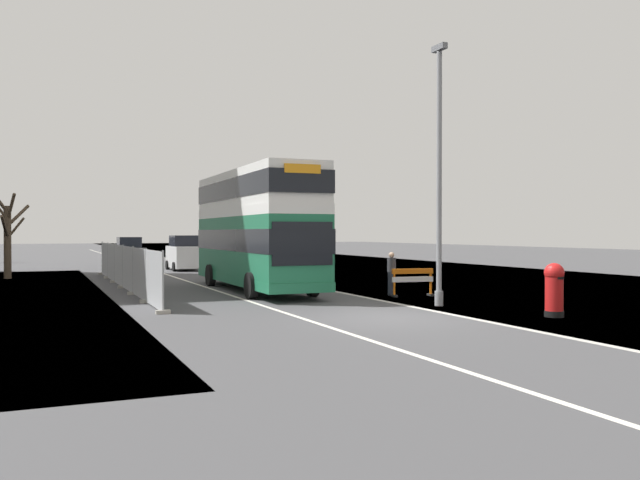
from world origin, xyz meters
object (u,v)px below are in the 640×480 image
lamppost_foreground (439,183)px  car_receding_mid (129,252)px  car_oncoming_near (185,254)px  roadworks_barrier (413,279)px  red_pillar_postbox (554,287)px  pedestrian_at_kerb (392,274)px  double_decker_bus (256,228)px

lamppost_foreground → car_receding_mid: lamppost_foreground is taller
lamppost_foreground → car_oncoming_near: (-3.58, 24.59, -3.11)m
roadworks_barrier → car_receding_mid: 29.91m
red_pillar_postbox → pedestrian_at_kerb: (-1.13, 7.72, -0.01)m
lamppost_foreground → car_receding_mid: (-6.17, 32.27, -3.19)m
lamppost_foreground → roadworks_barrier: size_ratio=5.14×
car_receding_mid → lamppost_foreground: bearing=-79.2°
lamppost_foreground → pedestrian_at_kerb: size_ratio=5.17×
roadworks_barrier → car_oncoming_near: (-4.49, 21.38, 0.40)m
lamppost_foreground → car_receding_mid: 33.01m
roadworks_barrier → car_oncoming_near: 21.85m
double_decker_bus → lamppost_foreground: lamppost_foreground is taller
car_oncoming_near → car_receding_mid: bearing=108.7°
double_decker_bus → car_receding_mid: double_decker_bus is taller
red_pillar_postbox → roadworks_barrier: size_ratio=0.93×
red_pillar_postbox → car_oncoming_near: (-5.07, 28.42, 0.20)m
red_pillar_postbox → roadworks_barrier: (-0.58, 7.04, -0.20)m
red_pillar_postbox → double_decker_bus: bearing=114.2°
car_oncoming_near → car_receding_mid: 8.10m
lamppost_foreground → roadworks_barrier: 4.84m
red_pillar_postbox → car_oncoming_near: 28.87m
roadworks_barrier → car_oncoming_near: car_oncoming_near is taller
roadworks_barrier → pedestrian_at_kerb: 0.89m
double_decker_bus → pedestrian_at_kerb: size_ratio=6.63×
red_pillar_postbox → car_receding_mid: car_receding_mid is taller
car_oncoming_near → pedestrian_at_kerb: bearing=-79.2°
car_receding_mid → red_pillar_postbox: bearing=-78.0°
car_oncoming_near → roadworks_barrier: bearing=-78.1°
lamppost_foreground → car_receding_mid: size_ratio=2.30×
red_pillar_postbox → pedestrian_at_kerb: 7.80m
double_decker_bus → roadworks_barrier: size_ratio=6.59×
lamppost_foreground → car_receding_mid: bearing=100.8°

